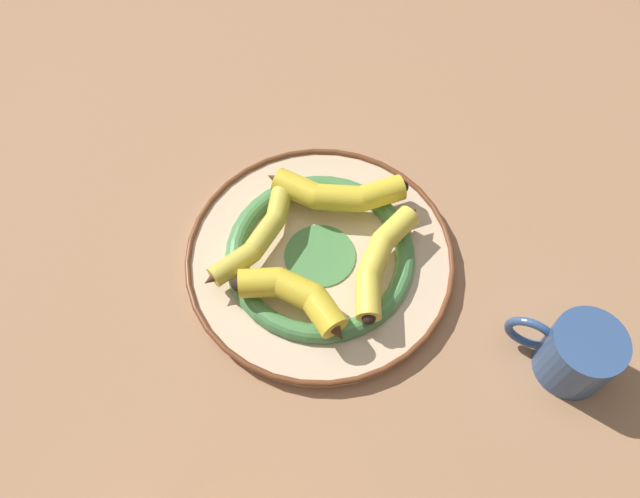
% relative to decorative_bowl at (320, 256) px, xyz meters
% --- Properties ---
extents(ground_plane, '(2.80, 2.80, 0.00)m').
position_rel_decorative_bowl_xyz_m(ground_plane, '(-0.02, -0.02, -0.02)').
color(ground_plane, '#A87A56').
extents(decorative_bowl, '(0.39, 0.39, 0.04)m').
position_rel_decorative_bowl_xyz_m(decorative_bowl, '(0.00, 0.00, 0.00)').
color(decorative_bowl, beige).
rests_on(decorative_bowl, ground_plane).
extents(banana_a, '(0.20, 0.07, 0.03)m').
position_rel_decorative_bowl_xyz_m(banana_a, '(0.02, -0.08, 0.04)').
color(banana_a, yellow).
rests_on(banana_a, decorative_bowl).
extents(banana_b, '(0.07, 0.18, 0.04)m').
position_rel_decorative_bowl_xyz_m(banana_b, '(-0.09, -0.01, 0.04)').
color(banana_b, yellow).
rests_on(banana_b, decorative_bowl).
extents(banana_c, '(0.21, 0.05, 0.03)m').
position_rel_decorative_bowl_xyz_m(banana_c, '(-0.03, 0.08, 0.04)').
color(banana_c, gold).
rests_on(banana_c, decorative_bowl).
extents(banana_d, '(0.11, 0.20, 0.04)m').
position_rel_decorative_bowl_xyz_m(banana_d, '(0.08, 0.02, 0.04)').
color(banana_d, yellow).
rests_on(banana_d, decorative_bowl).
extents(coffee_mug, '(0.09, 0.15, 0.09)m').
position_rel_decorative_bowl_xyz_m(coffee_mug, '(0.03, -0.36, 0.03)').
color(coffee_mug, '#335184').
rests_on(coffee_mug, ground_plane).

